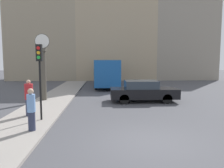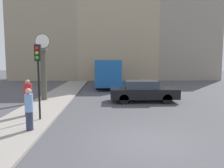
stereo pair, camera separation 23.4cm
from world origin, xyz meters
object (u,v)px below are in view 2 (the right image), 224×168
object	(u,v)px
pedestrian_blue_stripe	(29,109)
street_clock	(43,69)
traffic_light_near	(38,66)
pedestrian_red_top	(28,98)
sedan_car	(143,91)
bus_distant	(108,71)

from	to	relation	value
pedestrian_blue_stripe	street_clock	bearing A→B (deg)	101.05
traffic_light_near	street_clock	bearing A→B (deg)	103.50
pedestrian_red_top	pedestrian_blue_stripe	bearing A→B (deg)	-69.88
sedan_car	pedestrian_blue_stripe	bearing A→B (deg)	-130.76
pedestrian_blue_stripe	pedestrian_red_top	distance (m)	2.57
pedestrian_red_top	sedan_car	bearing A→B (deg)	32.14
traffic_light_near	pedestrian_red_top	bearing A→B (deg)	134.61
sedan_car	pedestrian_blue_stripe	xyz separation A→B (m)	(-5.59, -6.48, 0.21)
bus_distant	pedestrian_blue_stripe	distance (m)	16.40
traffic_light_near	bus_distant	bearing A→B (deg)	77.10
sedan_car	bus_distant	bearing A→B (deg)	103.80
sedan_car	street_clock	xyz separation A→B (m)	(-6.93, 0.36, 1.55)
street_clock	sedan_car	bearing A→B (deg)	-2.96
traffic_light_near	pedestrian_blue_stripe	size ratio (longest dim) A/B	2.08
bus_distant	traffic_light_near	xyz separation A→B (m)	(-3.31, -14.46, 0.95)
street_clock	pedestrian_red_top	world-z (taller)	street_clock
bus_distant	traffic_light_near	world-z (taller)	traffic_light_near
street_clock	pedestrian_red_top	xyz separation A→B (m)	(0.45, -4.43, -1.29)
bus_distant	sedan_car	bearing A→B (deg)	-76.20
sedan_car	street_clock	distance (m)	7.11
pedestrian_blue_stripe	pedestrian_red_top	world-z (taller)	pedestrian_red_top
sedan_car	traffic_light_near	bearing A→B (deg)	-139.23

